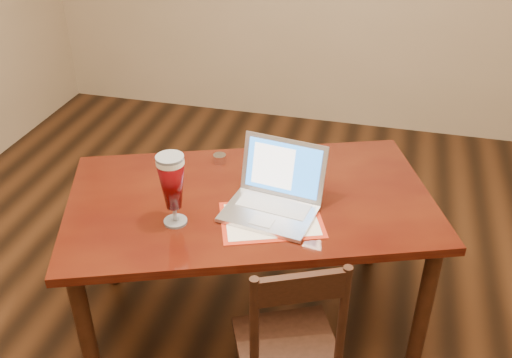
# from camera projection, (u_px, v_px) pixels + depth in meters

# --- Properties ---
(ground) EXTENTS (5.00, 5.00, 0.00)m
(ground) POSITION_uv_depth(u_px,v_px,m) (247.00, 355.00, 2.61)
(ground) COLOR black
(ground) RESTS_ON ground
(dining_table) EXTENTS (1.74, 1.36, 1.02)m
(dining_table) POSITION_uv_depth(u_px,v_px,m) (249.00, 212.00, 2.45)
(dining_table) COLOR #441509
(dining_table) RESTS_ON ground
(dining_chair) EXTENTS (0.49, 0.48, 0.88)m
(dining_chair) POSITION_uv_depth(u_px,v_px,m) (289.00, 349.00, 2.12)
(dining_chair) COLOR black
(dining_chair) RESTS_ON ground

